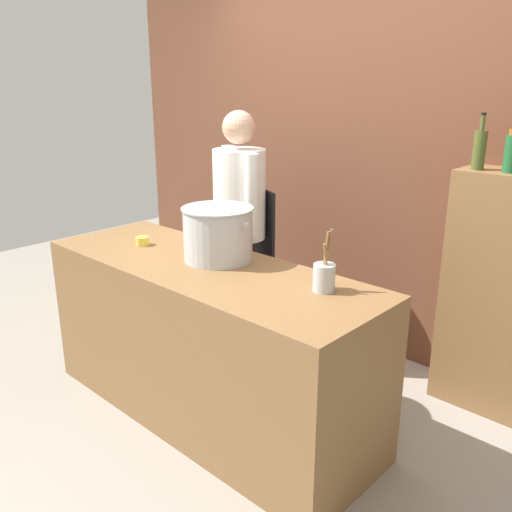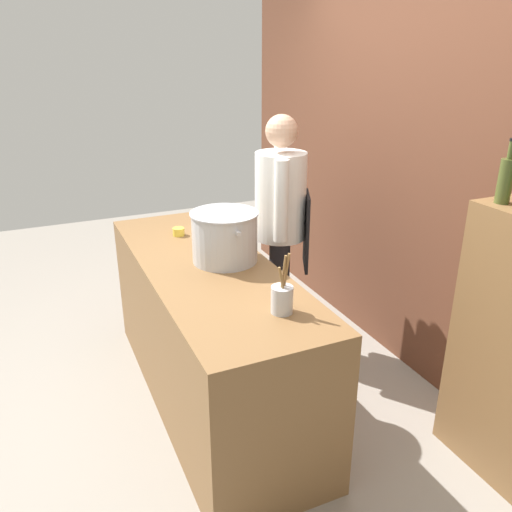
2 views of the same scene
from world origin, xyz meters
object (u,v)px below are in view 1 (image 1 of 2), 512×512
(utensil_crock, at_px, (324,276))
(wine_bottle_green, at_px, (512,152))
(chef, at_px, (240,219))
(stockpot_large, at_px, (218,234))
(butter_jar, at_px, (142,241))
(wine_bottle_olive, at_px, (479,149))

(utensil_crock, xyz_separation_m, wine_bottle_green, (0.42, 1.01, 0.51))
(chef, relative_size, utensil_crock, 5.58)
(stockpot_large, xyz_separation_m, wine_bottle_green, (1.12, 1.02, 0.44))
(chef, distance_m, wine_bottle_green, 1.65)
(chef, relative_size, wine_bottle_green, 5.62)
(butter_jar, relative_size, wine_bottle_green, 0.26)
(chef, bearing_deg, butter_jar, 102.04)
(chef, bearing_deg, wine_bottle_olive, -134.71)
(butter_jar, height_order, wine_bottle_green, wine_bottle_green)
(wine_bottle_green, bearing_deg, butter_jar, -145.16)
(stockpot_large, relative_size, butter_jar, 5.77)
(chef, bearing_deg, stockpot_large, 149.71)
(stockpot_large, relative_size, utensil_crock, 1.50)
(chef, height_order, butter_jar, chef)
(chef, bearing_deg, wine_bottle_green, -136.22)
(stockpot_large, distance_m, butter_jar, 0.55)
(butter_jar, bearing_deg, wine_bottle_olive, 37.34)
(chef, distance_m, butter_jar, 0.69)
(wine_bottle_olive, bearing_deg, chef, -160.50)
(stockpot_large, relative_size, wine_bottle_green, 1.51)
(utensil_crock, height_order, butter_jar, utensil_crock)
(chef, height_order, wine_bottle_green, wine_bottle_green)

